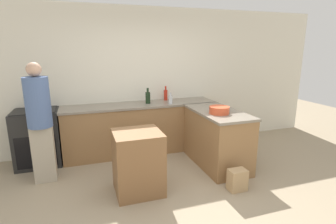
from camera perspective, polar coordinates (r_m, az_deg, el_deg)
name	(u,v)px	position (r m, az deg, el deg)	size (l,w,h in m)	color
ground_plane	(173,201)	(3.62, 1.15, -18.77)	(14.00, 14.00, 0.00)	tan
wall_back	(136,80)	(5.14, -6.88, 7.02)	(8.00, 0.06, 2.70)	silver
counter_back	(141,128)	(5.00, -5.81, -3.44)	(2.85, 0.63, 0.94)	olive
counter_peninsula	(217,138)	(4.52, 10.53, -5.51)	(0.69, 1.34, 0.94)	olive
range_oven	(38,138)	(4.95, -26.47, -5.03)	(0.71, 0.61, 0.95)	black
island_table	(138,162)	(3.65, -6.55, -10.81)	(0.63, 0.60, 0.86)	brown
mixing_bowl	(219,110)	(4.20, 11.10, 0.43)	(0.32, 0.32, 0.11)	#DB512D
hot_sauce_bottle	(166,95)	(5.18, -0.51, 3.80)	(0.07, 0.07, 0.28)	red
vinegar_bottle_clear	(171,99)	(4.84, 0.55, 2.78)	(0.07, 0.07, 0.21)	silver
wine_bottle_dark	(148,97)	(4.89, -4.41, 3.22)	(0.09, 0.09, 0.29)	black
person_by_range	(40,119)	(4.16, -26.13, -1.39)	(0.34, 0.34, 1.76)	#ADA38E
paper_bag	(237,180)	(3.90, 14.85, -14.11)	(0.25, 0.17, 0.31)	tan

